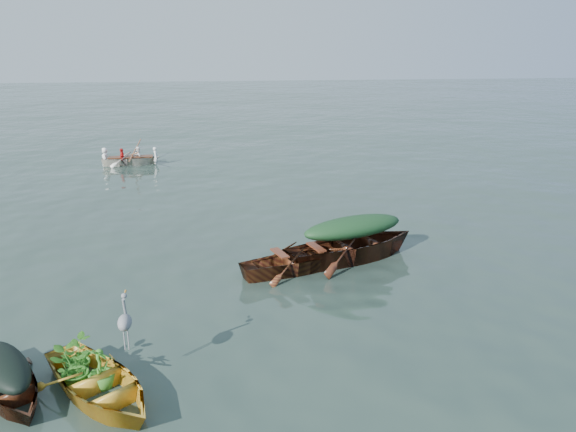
{
  "coord_description": "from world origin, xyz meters",
  "views": [
    {
      "loc": [
        -1.81,
        -12.27,
        5.23
      ],
      "look_at": [
        0.31,
        2.85,
        0.5
      ],
      "focal_mm": 35.0,
      "sensor_mm": 36.0,
      "label": 1
    }
  ],
  "objects_px": {
    "dark_covered_boat": "(9,395)",
    "open_wooden_boat": "(298,271)",
    "rowed_boat": "(131,165)",
    "yellow_dinghy": "(100,398)",
    "heron": "(126,331)",
    "green_tarp_boat": "(352,260)"
  },
  "relations": [
    {
      "from": "dark_covered_boat",
      "to": "heron",
      "type": "distance_m",
      "value": 2.04
    },
    {
      "from": "dark_covered_boat",
      "to": "heron",
      "type": "relative_size",
      "value": 3.36
    },
    {
      "from": "green_tarp_boat",
      "to": "yellow_dinghy",
      "type": "bearing_deg",
      "value": 114.22
    },
    {
      "from": "yellow_dinghy",
      "to": "open_wooden_boat",
      "type": "relative_size",
      "value": 0.83
    },
    {
      "from": "yellow_dinghy",
      "to": "heron",
      "type": "xyz_separation_m",
      "value": [
        0.41,
        0.37,
        0.91
      ]
    },
    {
      "from": "dark_covered_boat",
      "to": "open_wooden_boat",
      "type": "height_order",
      "value": "open_wooden_boat"
    },
    {
      "from": "yellow_dinghy",
      "to": "green_tarp_boat",
      "type": "height_order",
      "value": "green_tarp_boat"
    },
    {
      "from": "yellow_dinghy",
      "to": "dark_covered_boat",
      "type": "xyz_separation_m",
      "value": [
        -1.42,
        0.28,
        0.0
      ]
    },
    {
      "from": "open_wooden_boat",
      "to": "rowed_boat",
      "type": "distance_m",
      "value": 14.2
    },
    {
      "from": "green_tarp_boat",
      "to": "rowed_boat",
      "type": "height_order",
      "value": "green_tarp_boat"
    },
    {
      "from": "dark_covered_boat",
      "to": "open_wooden_boat",
      "type": "bearing_deg",
      "value": 7.36
    },
    {
      "from": "dark_covered_boat",
      "to": "yellow_dinghy",
      "type": "bearing_deg",
      "value": -42.81
    },
    {
      "from": "open_wooden_boat",
      "to": "heron",
      "type": "relative_size",
      "value": 4.31
    },
    {
      "from": "yellow_dinghy",
      "to": "open_wooden_boat",
      "type": "xyz_separation_m",
      "value": [
        3.8,
        4.52,
        0.0
      ]
    },
    {
      "from": "rowed_boat",
      "to": "heron",
      "type": "distance_m",
      "value": 17.39
    },
    {
      "from": "rowed_boat",
      "to": "yellow_dinghy",
      "type": "bearing_deg",
      "value": -178.64
    },
    {
      "from": "yellow_dinghy",
      "to": "rowed_boat",
      "type": "distance_m",
      "value": 17.69
    },
    {
      "from": "yellow_dinghy",
      "to": "dark_covered_boat",
      "type": "distance_m",
      "value": 1.44
    },
    {
      "from": "yellow_dinghy",
      "to": "dark_covered_boat",
      "type": "bearing_deg",
      "value": 131.79
    },
    {
      "from": "dark_covered_boat",
      "to": "heron",
      "type": "xyz_separation_m",
      "value": [
        1.82,
        0.09,
        0.91
      ]
    },
    {
      "from": "heron",
      "to": "open_wooden_boat",
      "type": "bearing_deg",
      "value": 13.55
    },
    {
      "from": "green_tarp_boat",
      "to": "open_wooden_boat",
      "type": "distance_m",
      "value": 1.54
    }
  ]
}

